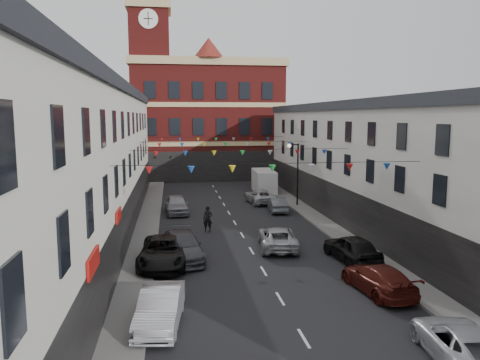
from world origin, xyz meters
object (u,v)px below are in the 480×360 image
car_left_d (182,246)px  car_right_f (260,196)px  car_right_b (462,343)px  car_right_e (277,204)px  car_left_e (177,204)px  car_right_d (352,248)px  moving_car (278,238)px  white_van (264,181)px  car_right_c (378,279)px  car_left_c (163,252)px  pedestrian (208,219)px  car_left_b (160,307)px  street_lamp (295,166)px

car_left_d → car_right_f: (8.02, 17.35, -0.12)m
car_right_b → car_right_f: bearing=-79.7°
car_right_e → car_left_e: bearing=0.9°
car_left_e → car_right_f: size_ratio=0.97×
car_left_e → car_right_e: size_ratio=1.19×
car_right_d → moving_car: (-3.72, 3.30, -0.09)m
white_van → car_right_c: bearing=-88.0°
car_left_c → car_right_c: (10.37, -5.78, -0.10)m
car_right_f → car_left_d: bearing=59.6°
white_van → pedestrian: (-7.68, -17.33, -0.29)m
car_left_b → moving_car: size_ratio=0.92×
car_right_b → car_right_e: car_right_b is taller
car_left_d → car_right_b: car_left_d is taller
car_left_c → car_left_e: 14.56m
street_lamp → car_right_f: 4.90m
car_right_d → pedestrian: 11.51m
car_right_b → car_right_f: 30.71m
car_right_d → pedestrian: pedestrian is taller
car_left_e → car_right_c: size_ratio=0.99×
car_left_c → white_van: 27.14m
pedestrian → car_right_c: bearing=-46.6°
car_left_c → car_left_d: 1.47m
car_left_d → car_left_e: car_left_e is taller
car_right_b → pedestrian: (-7.31, 19.91, 0.28)m
moving_car → car_left_c: bearing=25.9°
street_lamp → moving_car: size_ratio=1.19×
car_right_c → pedestrian: bearing=-68.1°
car_right_d → moving_car: 4.97m
car_right_d → moving_car: size_ratio=0.92×
car_right_d → car_right_b: bearing=80.4°
car_right_c → car_right_d: car_right_d is taller
car_left_d → car_right_e: (8.80, 13.00, -0.14)m
car_right_d → car_right_f: size_ratio=0.95×
car_right_b → car_left_b: bearing=-15.2°
moving_car → pedestrian: size_ratio=2.62×
car_right_d → pedestrian: size_ratio=2.43×
car_left_e → car_left_b: bearing=-96.2°
car_right_b → moving_car: 15.15m
car_right_b → car_right_e: size_ratio=1.23×
white_van → pedestrian: bearing=-111.1°
street_lamp → car_right_e: size_ratio=1.50×
street_lamp → car_right_b: (-1.61, -28.47, -3.22)m
car_left_c → car_right_b: (10.44, -12.34, -0.11)m
car_left_e → car_right_c: car_left_e is taller
car_left_d → moving_car: size_ratio=1.09×
car_left_b → pedestrian: 15.78m
car_left_e → car_right_e: 9.00m
street_lamp → car_left_c: street_lamp is taller
car_left_b → white_van: size_ratio=0.82×
car_left_d → car_right_c: size_ratio=1.14×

